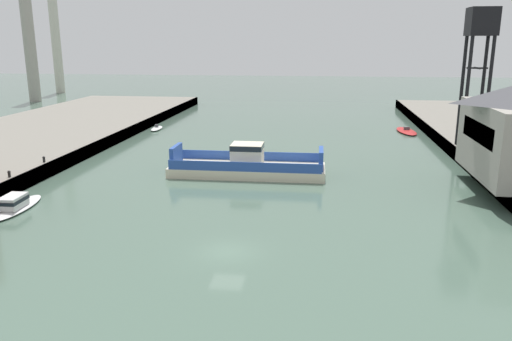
# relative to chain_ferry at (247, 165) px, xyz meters

# --- Properties ---
(ground_plane) EXTENTS (400.00, 400.00, 0.00)m
(ground_plane) POSITION_rel_chain_ferry_xyz_m (1.77, -22.58, -1.13)
(ground_plane) COLOR #4C6656
(chain_ferry) EXTENTS (18.23, 5.92, 3.74)m
(chain_ferry) POSITION_rel_chain_ferry_xyz_m (0.00, 0.00, 0.00)
(chain_ferry) COLOR beige
(chain_ferry) RESTS_ON ground
(moored_boat_near_left) EXTENTS (1.96, 5.26, 0.96)m
(moored_boat_near_left) POSITION_rel_chain_ferry_xyz_m (-20.64, 28.96, -0.89)
(moored_boat_near_left) COLOR white
(moored_boat_near_left) RESTS_ON ground
(moored_boat_near_right) EXTENTS (2.84, 8.00, 1.50)m
(moored_boat_near_right) POSITION_rel_chain_ferry_xyz_m (-19.64, -15.63, -0.56)
(moored_boat_near_right) COLOR white
(moored_boat_near_right) RESTS_ON ground
(moored_boat_mid_left) EXTENTS (3.64, 8.54, 0.95)m
(moored_boat_mid_left) POSITION_rel_chain_ferry_xyz_m (23.24, 31.97, -0.90)
(moored_boat_mid_left) COLOR red
(moored_boat_mid_left) RESTS_ON ground
(crane_tower) EXTENTS (3.40, 3.40, 17.75)m
(crane_tower) POSITION_rel_chain_ferry_xyz_m (28.13, 11.83, 14.64)
(crane_tower) COLOR black
(crane_tower) RESTS_ON quay_right
(bollard_left_aft) EXTENTS (0.32, 0.32, 0.71)m
(bollard_left_aft) POSITION_rel_chain_ferry_xyz_m (-23.27, -10.62, 0.99)
(bollard_left_aft) COLOR black
(bollard_left_aft) RESTS_ON quay_left
(bollard_left_far) EXTENTS (0.32, 0.32, 0.71)m
(bollard_left_far) POSITION_rel_chain_ferry_xyz_m (-23.27, -3.89, 0.99)
(bollard_left_far) COLOR black
(bollard_left_far) RESTS_ON quay_left
(bollard_right_far) EXTENTS (0.32, 0.32, 0.71)m
(bollard_right_far) POSITION_rel_chain_ferry_xyz_m (26.81, -4.20, 0.99)
(bollard_right_far) COLOR black
(bollard_right_far) RESTS_ON quay_right
(smokestack_distant_a) EXTENTS (3.19, 3.19, 28.54)m
(smokestack_distant_a) POSITION_rel_chain_ferry_xyz_m (-66.14, 67.27, 14.14)
(smokestack_distant_a) COLOR #9E998E
(smokestack_distant_a) RESTS_ON ground
(smokestack_distant_b) EXTENTS (2.89, 2.89, 36.97)m
(smokestack_distant_b) POSITION_rel_chain_ferry_xyz_m (-71.34, 90.26, 18.39)
(smokestack_distant_b) COLOR beige
(smokestack_distant_b) RESTS_ON ground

